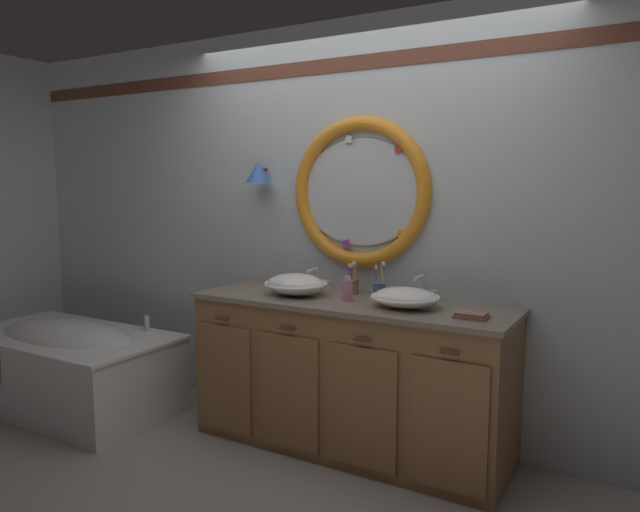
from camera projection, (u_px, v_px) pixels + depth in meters
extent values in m
plane|color=gray|center=(316.00, 461.00, 3.43)|extent=(14.00, 14.00, 0.00)
cube|color=silver|center=(364.00, 229.00, 3.77)|extent=(6.40, 0.08, 2.60)
cube|color=brown|center=(362.00, 62.00, 3.61)|extent=(6.27, 0.01, 0.09)
ellipsoid|color=silver|center=(360.00, 192.00, 3.70)|extent=(0.85, 0.02, 0.66)
torus|color=orange|center=(359.00, 192.00, 3.70)|extent=(0.93, 0.09, 0.93)
cube|color=orange|center=(423.00, 190.00, 3.48)|extent=(0.05, 0.01, 0.05)
cube|color=red|center=(398.00, 149.00, 3.53)|extent=(0.05, 0.01, 0.05)
cube|color=silver|center=(349.00, 139.00, 3.68)|extent=(0.05, 0.01, 0.05)
cube|color=yellow|center=(305.00, 173.00, 3.87)|extent=(0.05, 0.01, 0.05)
cube|color=teal|center=(305.00, 211.00, 3.90)|extent=(0.05, 0.01, 0.05)
cube|color=purple|center=(346.00, 244.00, 3.77)|extent=(0.05, 0.01, 0.05)
cube|color=orange|center=(401.00, 234.00, 3.58)|extent=(0.05, 0.01, 0.05)
cylinder|color=#4C3823|center=(263.00, 169.00, 4.02)|extent=(0.02, 0.09, 0.02)
cone|color=blue|center=(258.00, 172.00, 3.97)|extent=(0.17, 0.17, 0.14)
cube|color=olive|center=(349.00, 377.00, 3.56)|extent=(1.89, 0.58, 0.88)
cube|color=gray|center=(350.00, 303.00, 3.50)|extent=(1.93, 0.62, 0.03)
cube|color=gray|center=(371.00, 306.00, 3.75)|extent=(1.89, 0.02, 0.11)
cube|color=olive|center=(224.00, 379.00, 3.66)|extent=(0.40, 0.02, 0.67)
cylinder|color=#422D1E|center=(222.00, 319.00, 3.60)|extent=(0.10, 0.01, 0.01)
cube|color=olive|center=(289.00, 392.00, 3.42)|extent=(0.40, 0.02, 0.67)
cylinder|color=#422D1E|center=(287.00, 329.00, 3.37)|extent=(0.10, 0.01, 0.01)
cube|color=olive|center=(362.00, 408.00, 3.19)|extent=(0.40, 0.02, 0.67)
cylinder|color=#422D1E|center=(362.00, 340.00, 3.13)|extent=(0.10, 0.01, 0.01)
cube|color=olive|center=(448.00, 426.00, 2.95)|extent=(0.40, 0.02, 0.67)
cylinder|color=#422D1E|center=(449.00, 353.00, 2.89)|extent=(0.10, 0.01, 0.01)
cube|color=white|center=(69.00, 371.00, 4.22)|extent=(1.53, 0.81, 0.54)
ellipsoid|color=white|center=(68.00, 341.00, 4.19)|extent=(1.25, 0.63, 0.28)
cube|color=white|center=(67.00, 335.00, 4.18)|extent=(1.56, 0.84, 0.02)
cylinder|color=silver|center=(147.00, 323.00, 4.26)|extent=(0.04, 0.04, 0.11)
cylinder|color=silver|center=(68.00, 341.00, 4.19)|extent=(0.04, 0.04, 0.01)
ellipsoid|color=white|center=(296.00, 284.00, 3.65)|extent=(0.38, 0.30, 0.13)
torus|color=white|center=(296.00, 284.00, 3.65)|extent=(0.40, 0.40, 0.02)
cylinder|color=silver|center=(296.00, 284.00, 3.65)|extent=(0.03, 0.03, 0.01)
ellipsoid|color=white|center=(405.00, 298.00, 3.29)|extent=(0.37, 0.29, 0.11)
torus|color=white|center=(405.00, 297.00, 3.29)|extent=(0.39, 0.39, 0.02)
cylinder|color=silver|center=(405.00, 297.00, 3.29)|extent=(0.03, 0.03, 0.01)
cylinder|color=silver|center=(316.00, 287.00, 3.86)|extent=(0.05, 0.05, 0.02)
cylinder|color=silver|center=(316.00, 278.00, 3.86)|extent=(0.02, 0.02, 0.11)
sphere|color=silver|center=(316.00, 269.00, 3.85)|extent=(0.03, 0.03, 0.03)
cylinder|color=silver|center=(312.00, 270.00, 3.80)|extent=(0.02, 0.11, 0.02)
cylinder|color=silver|center=(305.00, 283.00, 3.90)|extent=(0.04, 0.04, 0.06)
cylinder|color=silver|center=(328.00, 285.00, 3.82)|extent=(0.04, 0.04, 0.06)
cube|color=silver|center=(305.00, 278.00, 3.90)|extent=(0.05, 0.01, 0.01)
cube|color=silver|center=(328.00, 280.00, 3.82)|extent=(0.05, 0.01, 0.01)
cylinder|color=silver|center=(421.00, 298.00, 3.50)|extent=(0.05, 0.05, 0.02)
cylinder|color=silver|center=(421.00, 287.00, 3.50)|extent=(0.02, 0.02, 0.12)
sphere|color=silver|center=(422.00, 276.00, 3.49)|extent=(0.03, 0.03, 0.03)
cylinder|color=silver|center=(418.00, 278.00, 3.44)|extent=(0.02, 0.11, 0.02)
cylinder|color=silver|center=(408.00, 294.00, 3.54)|extent=(0.04, 0.04, 0.06)
cylinder|color=silver|center=(434.00, 296.00, 3.46)|extent=(0.04, 0.04, 0.06)
cube|color=silver|center=(409.00, 288.00, 3.54)|extent=(0.05, 0.01, 0.01)
cube|color=silver|center=(434.00, 290.00, 3.46)|extent=(0.05, 0.01, 0.01)
cylinder|color=#996647|center=(351.00, 287.00, 3.69)|extent=(0.08, 0.08, 0.09)
torus|color=#996647|center=(351.00, 280.00, 3.68)|extent=(0.09, 0.09, 0.01)
cylinder|color=orange|center=(354.00, 279.00, 3.67)|extent=(0.02, 0.03, 0.17)
cube|color=white|center=(354.00, 263.00, 3.66)|extent=(0.02, 0.02, 0.02)
cylinder|color=purple|center=(352.00, 279.00, 3.70)|extent=(0.02, 0.02, 0.15)
cube|color=white|center=(352.00, 265.00, 3.69)|extent=(0.02, 0.02, 0.02)
cylinder|color=purple|center=(349.00, 280.00, 3.68)|extent=(0.03, 0.02, 0.16)
cube|color=white|center=(350.00, 265.00, 3.66)|extent=(0.02, 0.02, 0.02)
cylinder|color=slate|center=(379.00, 290.00, 3.57)|extent=(0.08, 0.08, 0.09)
torus|color=slate|center=(379.00, 283.00, 3.57)|extent=(0.08, 0.08, 0.01)
cylinder|color=yellow|center=(383.00, 281.00, 3.56)|extent=(0.04, 0.01, 0.18)
cube|color=white|center=(383.00, 264.00, 3.55)|extent=(0.02, 0.02, 0.02)
cylinder|color=purple|center=(376.00, 282.00, 3.58)|extent=(0.02, 0.02, 0.16)
cube|color=white|center=(376.00, 267.00, 3.57)|extent=(0.02, 0.02, 0.02)
cylinder|color=pink|center=(347.00, 291.00, 3.47)|extent=(0.06, 0.06, 0.12)
cylinder|color=silver|center=(347.00, 278.00, 3.46)|extent=(0.04, 0.04, 0.02)
cylinder|color=silver|center=(346.00, 276.00, 3.44)|extent=(0.01, 0.04, 0.01)
cube|color=#936B56|center=(471.00, 317.00, 3.04)|extent=(0.17, 0.11, 0.02)
cube|color=#936B56|center=(471.00, 314.00, 3.04)|extent=(0.16, 0.11, 0.02)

